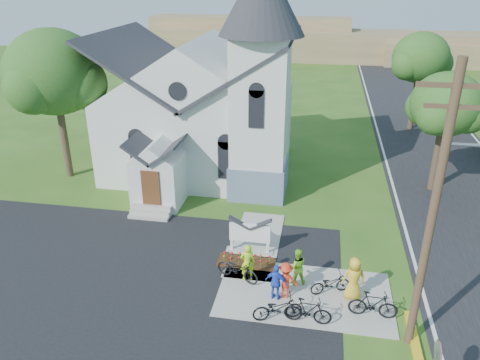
% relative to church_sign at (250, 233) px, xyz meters
% --- Properties ---
extents(ground, '(120.00, 120.00, 0.00)m').
position_rel_church_sign_xyz_m(ground, '(1.20, -3.20, -1.03)').
color(ground, '#2E5618').
rests_on(ground, ground).
extents(parking_lot, '(20.00, 16.00, 0.02)m').
position_rel_church_sign_xyz_m(parking_lot, '(-5.80, -5.20, -1.02)').
color(parking_lot, black).
rests_on(parking_lot, ground).
extents(road, '(8.00, 90.00, 0.02)m').
position_rel_church_sign_xyz_m(road, '(11.20, 11.80, -1.02)').
color(road, black).
rests_on(road, ground).
extents(sidewalk, '(7.00, 4.00, 0.05)m').
position_rel_church_sign_xyz_m(sidewalk, '(2.70, -2.70, -1.00)').
color(sidewalk, '#A09B91').
rests_on(sidewalk, ground).
extents(church, '(12.35, 12.00, 13.00)m').
position_rel_church_sign_xyz_m(church, '(-4.28, 9.28, 4.22)').
color(church, silver).
rests_on(church, ground).
extents(church_sign, '(2.20, 0.40, 1.70)m').
position_rel_church_sign_xyz_m(church_sign, '(0.00, 0.00, 0.00)').
color(church_sign, '#A09B91').
rests_on(church_sign, ground).
extents(flower_bed, '(2.60, 1.10, 0.07)m').
position_rel_church_sign_xyz_m(flower_bed, '(0.00, -0.90, -0.99)').
color(flower_bed, '#35210E').
rests_on(flower_bed, ground).
extents(utility_pole, '(3.45, 0.28, 10.00)m').
position_rel_church_sign_xyz_m(utility_pole, '(6.56, -4.70, 4.38)').
color(utility_pole, '#473023').
rests_on(utility_pole, ground).
extents(tree_lot_corner, '(5.60, 5.60, 9.15)m').
position_rel_church_sign_xyz_m(tree_lot_corner, '(-12.80, 6.80, 5.58)').
color(tree_lot_corner, '#3C2C20').
rests_on(tree_lot_corner, ground).
extents(tree_road_near, '(4.00, 4.00, 7.05)m').
position_rel_church_sign_xyz_m(tree_road_near, '(9.70, 8.80, 4.18)').
color(tree_road_near, '#3C2C20').
rests_on(tree_road_near, ground).
extents(tree_road_mid, '(4.40, 4.40, 7.80)m').
position_rel_church_sign_xyz_m(tree_road_mid, '(10.20, 20.80, 4.75)').
color(tree_road_mid, '#3C2C20').
rests_on(tree_road_mid, ground).
extents(distant_hills, '(61.00, 10.00, 5.60)m').
position_rel_church_sign_xyz_m(distant_hills, '(4.56, 53.13, 1.15)').
color(distant_hills, brown).
rests_on(distant_hills, ground).
extents(cyclist_0, '(0.72, 0.58, 1.70)m').
position_rel_church_sign_xyz_m(cyclist_0, '(0.25, -2.16, -0.13)').
color(cyclist_0, '#ACE71B').
rests_on(cyclist_0, sidewalk).
extents(bike_0, '(2.08, 1.32, 1.03)m').
position_rel_church_sign_xyz_m(bike_0, '(-0.16, -2.24, -0.46)').
color(bike_0, black).
rests_on(bike_0, sidewalk).
extents(cyclist_1, '(0.91, 0.78, 1.63)m').
position_rel_church_sign_xyz_m(cyclist_1, '(2.31, -2.02, -0.16)').
color(cyclist_1, '#81D528').
rests_on(cyclist_1, sidewalk).
extents(bike_1, '(1.80, 0.56, 1.07)m').
position_rel_church_sign_xyz_m(bike_1, '(2.89, -4.40, -0.44)').
color(bike_1, black).
rests_on(bike_1, sidewalk).
extents(cyclist_2, '(0.98, 0.57, 1.57)m').
position_rel_church_sign_xyz_m(cyclist_2, '(1.58, -3.22, -0.19)').
color(cyclist_2, blue).
rests_on(cyclist_2, sidewalk).
extents(bike_2, '(2.02, 1.26, 1.00)m').
position_rel_church_sign_xyz_m(bike_2, '(1.76, -4.40, -0.48)').
color(bike_2, black).
rests_on(bike_2, sidewalk).
extents(cyclist_3, '(1.07, 0.67, 1.57)m').
position_rel_church_sign_xyz_m(cyclist_3, '(1.93, -3.02, -0.19)').
color(cyclist_3, red).
rests_on(cyclist_3, sidewalk).
extents(bike_3, '(1.86, 0.58, 1.11)m').
position_rel_church_sign_xyz_m(bike_3, '(5.30, -3.63, -0.42)').
color(bike_3, black).
rests_on(bike_3, sidewalk).
extents(cyclist_4, '(1.01, 0.75, 1.87)m').
position_rel_church_sign_xyz_m(cyclist_4, '(4.59, -2.63, -0.04)').
color(cyclist_4, gold).
rests_on(cyclist_4, sidewalk).
extents(bike_4, '(1.79, 1.23, 0.89)m').
position_rel_church_sign_xyz_m(bike_4, '(3.70, -2.45, -0.53)').
color(bike_4, black).
rests_on(bike_4, sidewalk).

